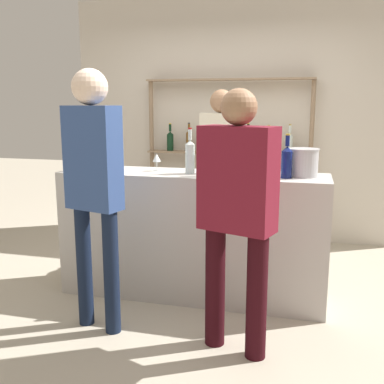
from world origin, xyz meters
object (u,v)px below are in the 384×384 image
at_px(counter_bottle_0, 287,161).
at_px(counter_bottle_1, 190,156).
at_px(ice_bucket, 303,162).
at_px(server_behind_counter, 221,161).
at_px(wine_glass, 157,158).
at_px(counter_bottle_4, 75,155).
at_px(counter_bottle_2, 205,158).
at_px(customer_right, 237,204).
at_px(counter_bottle_5, 118,153).
at_px(counter_bottle_3, 211,158).
at_px(customer_left, 94,177).

bearing_deg(counter_bottle_0, counter_bottle_1, 176.82).
relative_size(ice_bucket, server_behind_counter, 0.14).
bearing_deg(counter_bottle_1, server_behind_counter, 85.20).
bearing_deg(wine_glass, counter_bottle_4, -163.58).
height_order(counter_bottle_0, ice_bucket, counter_bottle_0).
xyz_separation_m(counter_bottle_2, server_behind_counter, (-0.05, 0.90, -0.14)).
relative_size(counter_bottle_1, customer_right, 0.22).
xyz_separation_m(server_behind_counter, customer_right, (0.42, -1.67, -0.05)).
bearing_deg(customer_right, counter_bottle_0, -1.32).
relative_size(counter_bottle_2, counter_bottle_5, 0.96).
bearing_deg(counter_bottle_2, ice_bucket, 4.20).
bearing_deg(wine_glass, counter_bottle_2, -6.95).
relative_size(counter_bottle_2, ice_bucket, 1.47).
height_order(counter_bottle_3, server_behind_counter, server_behind_counter).
xyz_separation_m(counter_bottle_1, customer_left, (-0.49, -0.69, -0.08)).
height_order(counter_bottle_0, counter_bottle_3, counter_bottle_3).
bearing_deg(customer_left, counter_bottle_4, 53.19).
relative_size(counter_bottle_0, counter_bottle_4, 0.96).
bearing_deg(server_behind_counter, counter_bottle_3, -0.36).
xyz_separation_m(wine_glass, customer_left, (-0.19, -0.76, -0.04)).
relative_size(counter_bottle_0, server_behind_counter, 0.19).
height_order(wine_glass, customer_right, customer_right).
height_order(counter_bottle_0, customer_left, customer_left).
height_order(counter_bottle_0, counter_bottle_2, counter_bottle_2).
distance_m(wine_glass, ice_bucket, 1.18).
bearing_deg(counter_bottle_3, customer_left, -138.55).
relative_size(counter_bottle_2, counter_bottle_4, 0.99).
bearing_deg(ice_bucket, counter_bottle_3, -166.80).
height_order(ice_bucket, customer_right, customer_right).
distance_m(counter_bottle_2, counter_bottle_4, 1.07).
xyz_separation_m(counter_bottle_1, counter_bottle_5, (-0.62, 0.02, 0.00)).
bearing_deg(counter_bottle_4, counter_bottle_0, 2.65).
xyz_separation_m(counter_bottle_5, customer_right, (1.11, -0.77, -0.20)).
height_order(ice_bucket, customer_left, customer_left).
relative_size(counter_bottle_4, wine_glass, 2.41).
bearing_deg(server_behind_counter, counter_bottle_0, 28.31).
relative_size(counter_bottle_5, wine_glass, 2.48).
xyz_separation_m(counter_bottle_2, ice_bucket, (0.75, 0.06, -0.02)).
xyz_separation_m(ice_bucket, customer_left, (-1.37, -0.77, -0.04)).
relative_size(counter_bottle_1, counter_bottle_2, 1.06).
distance_m(counter_bottle_2, customer_left, 0.94).
bearing_deg(counter_bottle_5, wine_glass, 9.26).
bearing_deg(counter_bottle_3, counter_bottle_2, 123.44).
height_order(counter_bottle_5, wine_glass, counter_bottle_5).
distance_m(counter_bottle_0, customer_right, 0.78).
distance_m(counter_bottle_4, counter_bottle_5, 0.35).
bearing_deg(customer_left, server_behind_counter, -4.34).
relative_size(counter_bottle_0, counter_bottle_1, 0.91).
bearing_deg(counter_bottle_3, counter_bottle_1, 155.23).
bearing_deg(server_behind_counter, customer_right, 7.17).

